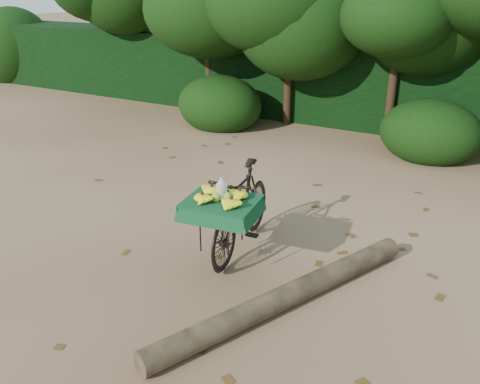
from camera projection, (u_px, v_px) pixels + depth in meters
The scene contains 7 objects.
ground at pixel (243, 233), 6.66m from camera, with size 80.00×80.00×0.00m, color #AA7E5A.
vendor_bicycle at pixel (241, 209), 6.05m from camera, with size 0.88×1.87×1.07m.
fallen_log at pixel (288, 296), 5.13m from camera, with size 0.24×0.24×3.30m, color brown.
hedge_backdrop at pixel (380, 84), 11.37m from camera, with size 26.00×1.80×1.80m, color black.
tree_row at pixel (344, 35), 10.60m from camera, with size 14.50×2.00×4.00m, color black, non-canonical shape.
bush_clumps at pixel (375, 128), 9.71m from camera, with size 8.80×1.70×0.90m, color black, non-canonical shape.
leaf_litter at pixel (265, 214), 7.18m from camera, with size 7.00×7.30×0.01m, color #543716, non-canonical shape.
Camera 1 is at (2.89, -5.18, 3.07)m, focal length 38.00 mm.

